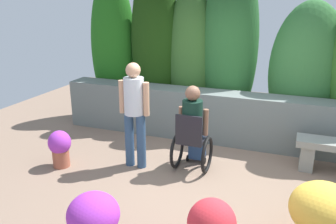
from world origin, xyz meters
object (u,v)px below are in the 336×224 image
object	(u,v)px
person_in_wheelchair	(193,131)
flower_pot_red_accent	(60,147)
person_standing_companion	(134,109)
flower_pot_purple_near	(94,219)
flower_pot_terracotta_by_wall	(323,212)

from	to	relation	value
person_in_wheelchair	flower_pot_red_accent	world-z (taller)	person_in_wheelchair
person_in_wheelchair	person_standing_companion	distance (m)	0.94
flower_pot_purple_near	flower_pot_red_accent	distance (m)	2.05
person_in_wheelchair	flower_pot_red_accent	bearing A→B (deg)	-159.87
person_standing_companion	flower_pot_red_accent	size ratio (longest dim) A/B	2.78
person_in_wheelchair	flower_pot_red_accent	size ratio (longest dim) A/B	2.26
person_standing_companion	flower_pot_terracotta_by_wall	bearing A→B (deg)	-22.59
flower_pot_red_accent	flower_pot_terracotta_by_wall	bearing A→B (deg)	-7.55
person_standing_companion	flower_pot_purple_near	size ratio (longest dim) A/B	2.69
person_in_wheelchair	flower_pot_terracotta_by_wall	size ratio (longest dim) A/B	1.89
flower_pot_purple_near	flower_pot_red_accent	size ratio (longest dim) A/B	1.04
person_standing_companion	flower_pot_purple_near	distance (m)	1.98
person_standing_companion	flower_pot_purple_near	xyz separation A→B (m)	(0.41, -1.83, -0.62)
person_in_wheelchair	person_standing_companion	world-z (taller)	person_standing_companion
person_in_wheelchair	flower_pot_purple_near	xyz separation A→B (m)	(-0.44, -2.07, -0.29)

